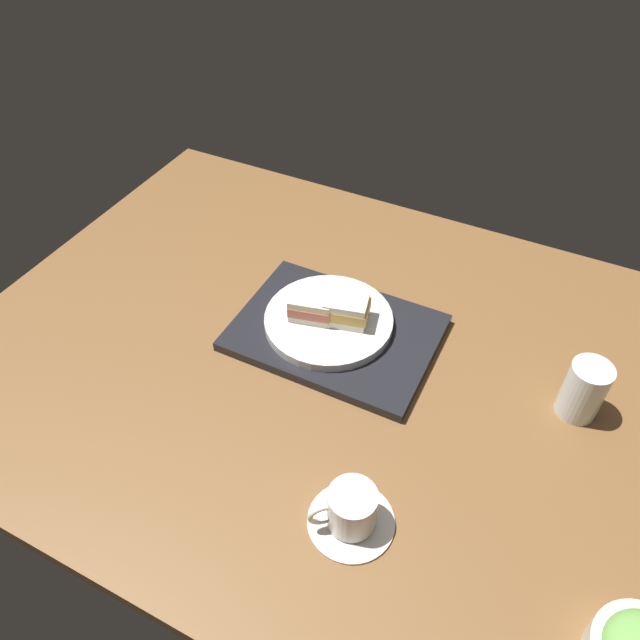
{
  "coord_description": "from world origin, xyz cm",
  "views": [
    {
      "loc": [
        -27.27,
        66.33,
        81.84
      ],
      "look_at": [
        7.38,
        -3.13,
        5.0
      ],
      "focal_mm": 34.35,
      "sensor_mm": 36.0,
      "label": 1
    }
  ],
  "objects": [
    {
      "name": "sandwich_plate",
      "position": [
        6.91,
        -5.74,
        2.78
      ],
      "size": [
        23.62,
        23.62,
        1.75
      ],
      "primitive_type": "cylinder",
      "color": "silver",
      "rests_on": "serving_tray"
    },
    {
      "name": "sandwich_far",
      "position": [
        9.95,
        -4.88,
        5.97
      ],
      "size": [
        8.78,
        7.52,
        4.63
      ],
      "color": "beige",
      "rests_on": "sandwich_plate"
    },
    {
      "name": "sandwich_near",
      "position": [
        3.87,
        -6.6,
        6.17
      ],
      "size": [
        9.27,
        7.56,
        5.02
      ],
      "color": "#EFE5C1",
      "rests_on": "sandwich_plate"
    },
    {
      "name": "drinking_glass",
      "position": [
        -37.55,
        -7.45,
        5.27
      ],
      "size": [
        6.62,
        6.62,
        10.53
      ],
      "primitive_type": "cylinder",
      "color": "silver",
      "rests_on": "ground_plane"
    },
    {
      "name": "serving_tray",
      "position": [
        5.21,
        -5.07,
        0.95
      ],
      "size": [
        36.21,
        26.15,
        1.9
      ],
      "primitive_type": "cube",
      "color": "black",
      "rests_on": "ground_plane"
    },
    {
      "name": "coffee_cup",
      "position": [
        -12.53,
        27.17,
        3.24
      ],
      "size": [
        12.56,
        12.56,
        7.41
      ],
      "color": "silver",
      "rests_on": "ground_plane"
    },
    {
      "name": "ground_plane",
      "position": [
        0.0,
        0.0,
        -1.5
      ],
      "size": [
        140.0,
        100.0,
        3.0
      ],
      "primitive_type": "cube",
      "color": "brown"
    }
  ]
}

